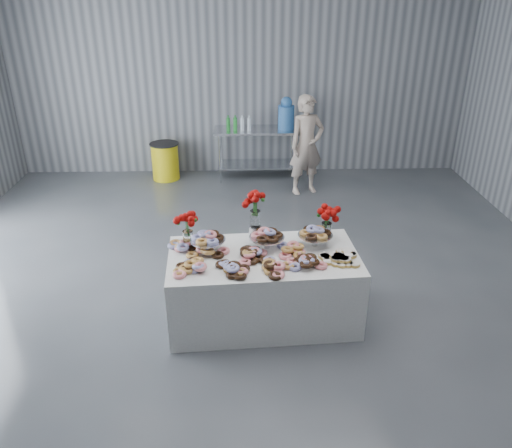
{
  "coord_description": "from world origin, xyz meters",
  "views": [
    {
      "loc": [
        -0.01,
        -4.43,
        3.21
      ],
      "look_at": [
        0.13,
        0.21,
        0.95
      ],
      "focal_mm": 35.0,
      "sensor_mm": 36.0,
      "label": 1
    }
  ],
  "objects_px": {
    "display_table": "(263,287)",
    "trash_barrel": "(165,161)",
    "prep_table": "(257,145)",
    "person": "(307,145)",
    "water_jug": "(286,115)"
  },
  "relations": [
    {
      "from": "display_table",
      "to": "trash_barrel",
      "type": "xyz_separation_m",
      "value": [
        -1.57,
        4.19,
        -0.05
      ]
    },
    {
      "from": "trash_barrel",
      "to": "prep_table",
      "type": "bearing_deg",
      "value": 0.0
    },
    {
      "from": "person",
      "to": "water_jug",
      "type": "bearing_deg",
      "value": 92.15
    },
    {
      "from": "prep_table",
      "to": "water_jug",
      "type": "height_order",
      "value": "water_jug"
    },
    {
      "from": "prep_table",
      "to": "trash_barrel",
      "type": "bearing_deg",
      "value": -180.0
    },
    {
      "from": "display_table",
      "to": "prep_table",
      "type": "bearing_deg",
      "value": 88.97
    },
    {
      "from": "prep_table",
      "to": "display_table",
      "type": "bearing_deg",
      "value": -91.03
    },
    {
      "from": "display_table",
      "to": "trash_barrel",
      "type": "distance_m",
      "value": 4.47
    },
    {
      "from": "display_table",
      "to": "person",
      "type": "relative_size",
      "value": 1.17
    },
    {
      "from": "prep_table",
      "to": "water_jug",
      "type": "relative_size",
      "value": 2.71
    },
    {
      "from": "display_table",
      "to": "trash_barrel",
      "type": "height_order",
      "value": "display_table"
    },
    {
      "from": "prep_table",
      "to": "water_jug",
      "type": "bearing_deg",
      "value": -0.0
    },
    {
      "from": "display_table",
      "to": "person",
      "type": "distance_m",
      "value": 3.62
    },
    {
      "from": "prep_table",
      "to": "person",
      "type": "distance_m",
      "value": 1.07
    },
    {
      "from": "prep_table",
      "to": "trash_barrel",
      "type": "distance_m",
      "value": 1.67
    }
  ]
}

